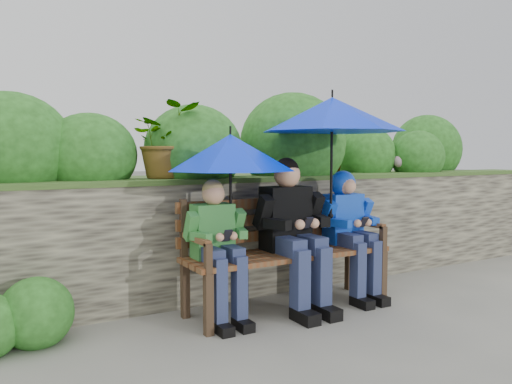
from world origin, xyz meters
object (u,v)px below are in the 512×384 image
boy_left (218,242)px  boy_middle (293,227)px  boy_right (349,222)px  umbrella_right (332,115)px  umbrella_left (230,153)px  park_bench (284,244)px

boy_left → boy_middle: 0.65m
boy_right → umbrella_right: 0.92m
boy_middle → umbrella_right: 0.97m
umbrella_right → boy_middle: bearing=-179.7°
boy_left → umbrella_left: size_ratio=1.08×
boy_middle → umbrella_left: bearing=172.6°
park_bench → boy_right: 0.64m
park_bench → umbrella_left: umbrella_left is taller
boy_right → park_bench: bearing=174.2°
park_bench → boy_middle: size_ratio=1.41×
park_bench → umbrella_left: bearing=-177.6°
boy_right → umbrella_left: umbrella_left is taller
umbrella_left → umbrella_right: (0.89, -0.06, 0.31)m
park_bench → boy_right: (0.62, -0.06, 0.14)m
park_bench → boy_right: bearing=-5.8°
boy_left → boy_middle: boy_middle is taller
umbrella_left → umbrella_right: size_ratio=0.83×
park_bench → umbrella_right: 1.12m
boy_left → boy_right: bearing=0.4°
boy_right → umbrella_left: bearing=177.8°
boy_left → umbrella_left: umbrella_left is taller
boy_left → boy_right: (1.24, 0.01, 0.06)m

